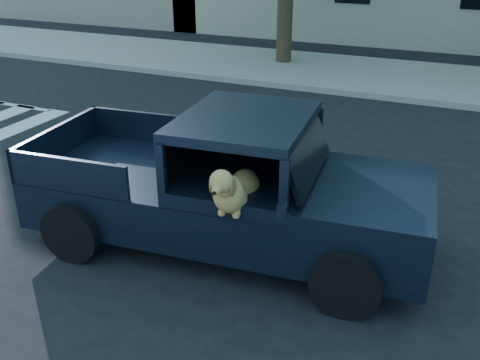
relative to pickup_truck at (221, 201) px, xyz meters
The scene contains 3 objects.
ground 1.48m from the pickup_truck, ahead, with size 120.00×120.00×0.00m, color black.
far_sidewalk 9.30m from the pickup_truck, 81.54° to the left, with size 60.00×4.00×0.15m, color gray.
pickup_truck is the anchor object (origin of this frame).
Camera 1 is at (1.23, -5.21, 3.57)m, focal length 40.00 mm.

